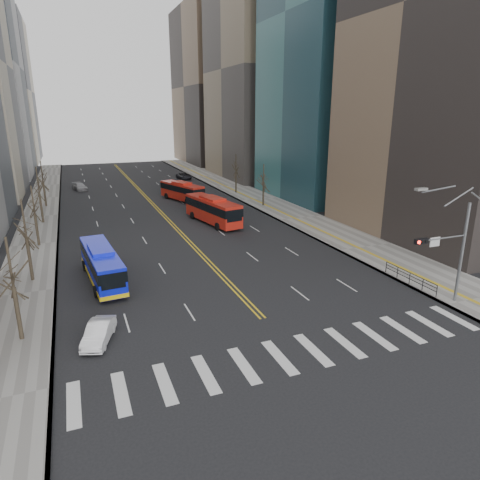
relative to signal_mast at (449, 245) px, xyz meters
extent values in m
plane|color=black|center=(-13.77, -2.00, -4.86)|extent=(220.00, 220.00, 0.00)
cube|color=slate|center=(3.73, 43.00, -4.78)|extent=(7.00, 130.00, 0.15)
cube|color=slate|center=(-30.27, 43.00, -4.78)|extent=(5.00, 130.00, 0.15)
cube|color=silver|center=(-26.77, -2.00, -4.85)|extent=(0.70, 4.00, 0.01)
cube|color=silver|center=(-24.40, -2.00, -4.85)|extent=(0.70, 4.00, 0.01)
cube|color=silver|center=(-22.04, -2.00, -4.85)|extent=(0.70, 4.00, 0.01)
cube|color=silver|center=(-19.67, -2.00, -4.85)|extent=(0.70, 4.00, 0.01)
cube|color=silver|center=(-17.31, -2.00, -4.85)|extent=(0.70, 4.00, 0.01)
cube|color=silver|center=(-14.95, -2.00, -4.85)|extent=(0.70, 4.00, 0.01)
cube|color=silver|center=(-12.58, -2.00, -4.85)|extent=(0.70, 4.00, 0.01)
cube|color=silver|center=(-10.22, -2.00, -4.85)|extent=(0.70, 4.00, 0.01)
cube|color=silver|center=(-7.86, -2.00, -4.85)|extent=(0.70, 4.00, 0.01)
cube|color=silver|center=(-5.49, -2.00, -4.85)|extent=(0.70, 4.00, 0.01)
cube|color=silver|center=(-3.13, -2.00, -4.85)|extent=(0.70, 4.00, 0.01)
cube|color=silver|center=(-0.77, -2.00, -4.85)|extent=(0.70, 4.00, 0.01)
cube|color=gold|center=(-13.97, 53.00, -4.85)|extent=(0.15, 100.00, 0.01)
cube|color=gold|center=(-13.57, 53.00, -4.85)|extent=(0.15, 100.00, 0.01)
cube|color=brown|center=(17.23, 16.00, 20.14)|extent=(20.00, 24.00, 50.00)
cube|color=#2D6367|center=(17.23, 42.00, 24.14)|extent=(20.00, 22.00, 58.00)
cube|color=#7D6D56|center=(16.23, 69.00, 18.14)|extent=(20.00, 26.00, 46.00)
cube|color=brown|center=(15.23, 101.00, 16.14)|extent=(18.00, 30.00, 42.00)
cylinder|color=slate|center=(1.43, 0.00, -0.86)|extent=(0.24, 0.24, 8.00)
cylinder|color=slate|center=(-0.82, 0.00, 0.64)|extent=(4.50, 0.12, 0.12)
cube|color=black|center=(-2.77, 0.00, 0.64)|extent=(1.10, 0.28, 0.38)
cylinder|color=#FF190C|center=(-3.12, -0.16, 0.64)|extent=(0.24, 0.08, 0.24)
cylinder|color=black|center=(-2.77, -0.16, 0.64)|extent=(0.24, 0.08, 0.24)
cylinder|color=black|center=(-2.42, -0.16, 0.64)|extent=(0.24, 0.08, 0.24)
cube|color=silver|center=(-1.47, 0.00, 0.44)|extent=(0.90, 0.06, 0.70)
cube|color=#999993|center=(-3.37, 0.00, 4.44)|extent=(0.90, 0.35, 0.18)
cube|color=black|center=(0.53, 4.00, -3.71)|extent=(0.04, 6.00, 0.04)
cylinder|color=black|center=(0.53, 1.00, -4.21)|extent=(0.06, 0.06, 1.00)
cylinder|color=black|center=(0.53, 2.50, -4.21)|extent=(0.06, 0.06, 1.00)
cylinder|color=black|center=(0.53, 4.00, -4.21)|extent=(0.06, 0.06, 1.00)
cylinder|color=black|center=(0.53, 5.50, -4.21)|extent=(0.06, 0.06, 1.00)
cylinder|color=black|center=(0.53, 7.00, -4.21)|extent=(0.06, 0.06, 1.00)
cylinder|color=#2D251C|center=(-29.77, 6.00, -2.98)|extent=(0.28, 0.28, 3.75)
cylinder|color=#2D251C|center=(-29.77, 17.00, -2.91)|extent=(0.28, 0.28, 3.90)
cylinder|color=#2D251C|center=(-29.77, 28.00, -3.06)|extent=(0.28, 0.28, 3.60)
cylinder|color=#2D251C|center=(-29.77, 39.00, -2.86)|extent=(0.28, 0.28, 4.00)
cylinder|color=#2D251C|center=(-29.77, 50.00, -2.96)|extent=(0.28, 0.28, 3.80)
cylinder|color=#2D251C|center=(2.23, 38.00, -3.11)|extent=(0.28, 0.28, 3.50)
cylinder|color=#2D251C|center=(2.23, 50.00, -2.98)|extent=(0.28, 0.28, 3.75)
cube|color=#0E19DA|center=(-23.95, 14.80, -3.27)|extent=(3.12, 10.72, 2.47)
cube|color=black|center=(-23.95, 14.80, -2.76)|extent=(3.18, 10.74, 0.90)
cube|color=#0E19DA|center=(-23.95, 14.80, -1.94)|extent=(2.08, 3.84, 0.40)
cube|color=yellow|center=(-23.95, 14.80, -4.31)|extent=(3.18, 10.74, 0.35)
cylinder|color=black|center=(-24.75, 11.34, -4.36)|extent=(0.39, 1.02, 1.00)
cylinder|color=black|center=(-22.56, 11.53, -4.36)|extent=(0.39, 1.02, 1.00)
cylinder|color=black|center=(-25.35, 18.07, -4.36)|extent=(0.39, 1.02, 1.00)
cylinder|color=black|center=(-23.15, 18.27, -4.36)|extent=(0.39, 1.02, 1.00)
cube|color=red|center=(-8.54, 30.69, -3.06)|extent=(4.55, 11.45, 2.90)
cube|color=black|center=(-8.54, 30.69, -2.49)|extent=(4.62, 11.49, 1.04)
cube|color=red|center=(-8.54, 30.69, -1.50)|extent=(2.72, 4.22, 0.40)
cylinder|color=black|center=(-9.13, 26.94, -4.36)|extent=(0.48, 1.04, 1.00)
cylinder|color=black|center=(-6.64, 27.41, -4.36)|extent=(0.48, 1.04, 1.00)
cylinder|color=black|center=(-10.45, 33.98, -4.36)|extent=(0.48, 1.04, 1.00)
cylinder|color=black|center=(-7.95, 34.44, -4.36)|extent=(0.48, 1.04, 1.00)
cube|color=red|center=(-8.66, 46.81, -3.23)|extent=(5.34, 10.19, 2.56)
cube|color=black|center=(-8.66, 46.81, -2.70)|extent=(5.41, 10.23, 0.93)
cube|color=red|center=(-8.66, 46.81, -1.85)|extent=(2.84, 3.89, 0.40)
cylinder|color=black|center=(-8.72, 43.42, -4.36)|extent=(0.60, 1.04, 1.00)
cylinder|color=black|center=(-6.57, 44.14, -4.36)|extent=(0.60, 1.04, 1.00)
cylinder|color=black|center=(-10.76, 49.47, -4.36)|extent=(0.60, 1.04, 1.00)
cylinder|color=black|center=(-8.61, 50.20, -4.36)|extent=(0.60, 1.04, 1.00)
imported|color=white|center=(-25.05, 4.00, -4.20)|extent=(2.62, 4.22, 1.31)
imported|color=black|center=(-5.18, 34.33, -4.15)|extent=(3.22, 4.47, 1.41)
imported|color=gray|center=(-24.32, 63.75, -4.18)|extent=(3.00, 5.00, 1.36)
imported|color=black|center=(-2.41, 70.00, -4.17)|extent=(2.75, 5.12, 1.37)
camera|label=1|loc=(-25.64, -22.45, 9.57)|focal=32.00mm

